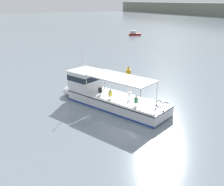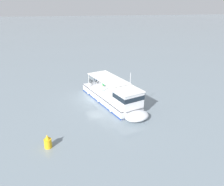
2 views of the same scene
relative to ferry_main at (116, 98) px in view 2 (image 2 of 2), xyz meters
name	(u,v)px [view 2 (image 2 of 2)]	position (x,y,z in m)	size (l,w,h in m)	color
ground_plane	(96,99)	(2.56, 2.31, -1.02)	(400.00, 400.00, 0.00)	gray
ferry_main	(116,98)	(0.00, 0.00, 0.00)	(13.02, 7.08, 5.32)	silver
channel_buoy	(48,142)	(-7.63, 8.15, -0.45)	(0.70, 0.70, 1.40)	gold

